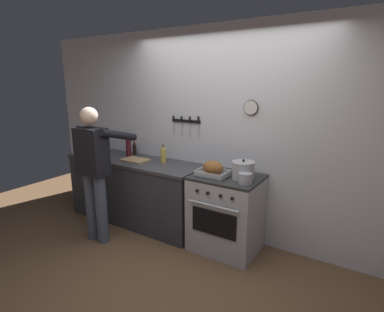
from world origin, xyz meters
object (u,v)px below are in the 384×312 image
bottle_cooking_oil (163,155)px  bottle_wine_red (129,148)px  bottle_soy_sauce (135,149)px  stock_pot (243,170)px  roasting_pan (213,169)px  saucepan (245,178)px  cutting_board (135,160)px  stove (226,213)px  person_cook (94,166)px

bottle_cooking_oil → bottle_wine_red: bearing=-177.3°
bottle_soy_sauce → stock_pot: bearing=-6.9°
roasting_pan → saucepan: (0.41, -0.05, -0.02)m
roasting_pan → bottle_cooking_oil: bearing=168.7°
cutting_board → bottle_cooking_oil: bearing=16.6°
stock_pot → bottle_soy_sauce: 1.81m
stock_pot → bottle_soy_sauce: stock_pot is taller
stock_pot → bottle_cooking_oil: size_ratio=1.04×
stove → bottle_wine_red: (-1.56, 0.05, 0.59)m
roasting_pan → bottle_soy_sauce: size_ratio=1.84×
bottle_wine_red → cutting_board: bearing=-24.7°
saucepan → person_cook: bearing=-163.3°
roasting_pan → stock_pot: 0.34m
person_cook → bottle_soy_sauce: size_ratio=8.70×
stock_pot → cutting_board: 1.55m
bottle_wine_red → bottle_soy_sauce: 0.19m
stove → saucepan: saucepan is taller
saucepan → bottle_soy_sauce: bottle_soy_sauce is taller
bottle_soy_sauce → cutting_board: bearing=-46.7°
roasting_pan → saucepan: 0.42m
stock_pot → bottle_cooking_oil: bearing=176.5°
roasting_pan → saucepan: bearing=-7.4°
saucepan → bottle_wine_red: bearing=174.1°
stock_pot → bottle_wine_red: size_ratio=0.77×
person_cook → stock_pot: size_ratio=6.66×
saucepan → cutting_board: bearing=176.5°
bottle_wine_red → stove: bearing=-1.8°
person_cook → cutting_board: size_ratio=4.61×
bottle_wine_red → saucepan: bearing=-5.9°
stock_pot → bottle_cooking_oil: bottle_cooking_oil is taller
stove → saucepan: bearing=-27.6°
saucepan → cutting_board: 1.64m
roasting_pan → bottle_soy_sauce: bottle_soy_sauce is taller
cutting_board → person_cook: bearing=-97.4°
person_cook → bottle_cooking_oil: (0.48, 0.73, 0.05)m
bottle_cooking_oil → stock_pot: bearing=-3.5°
saucepan → bottle_wine_red: bottle_wine_red is taller
stove → bottle_soy_sauce: size_ratio=4.72×
stock_pot → saucepan: stock_pot is taller
roasting_pan → stock_pot: bearing=16.3°
stove → person_cook: bearing=-155.5°
stove → saucepan: 0.59m
person_cook → bottle_soy_sauce: 0.90m
bottle_cooking_oil → bottle_soy_sauce: bottle_cooking_oil is taller
bottle_wine_red → bottle_soy_sauce: size_ratio=1.70×
stove → roasting_pan: roasting_pan is taller
stock_pot → saucepan: bearing=-59.1°
person_cook → saucepan: person_cook is taller
stove → person_cook: person_cook is taller
roasting_pan → bottle_wine_red: (-1.42, 0.14, 0.06)m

